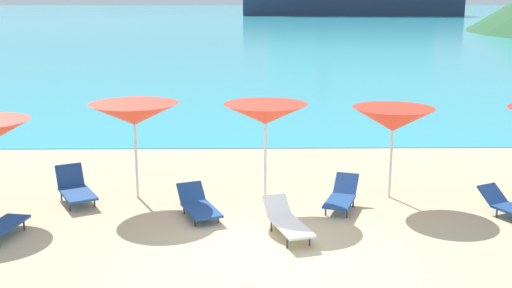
{
  "coord_description": "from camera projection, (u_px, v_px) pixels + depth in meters",
  "views": [
    {
      "loc": [
        -0.47,
        -10.84,
        4.51
      ],
      "look_at": [
        -0.27,
        3.26,
        1.2
      ],
      "focal_mm": 43.47,
      "sensor_mm": 36.0,
      "label": 1
    }
  ],
  "objects": [
    {
      "name": "lounge_chair_5",
      "position": [
        342.0,
        196.0,
        13.58
      ],
      "size": [
        0.99,
        1.54,
        0.65
      ],
      "rotation": [
        0.0,
        0.0,
        -0.35
      ],
      "color": "#1E478C",
      "rests_on": "ground_plane"
    },
    {
      "name": "ground_plane",
      "position": [
        261.0,
        137.0,
        21.35
      ],
      "size": [
        50.0,
        100.0,
        0.3
      ],
      "primitive_type": "cube",
      "color": "beige"
    },
    {
      "name": "lounge_chair_4",
      "position": [
        198.0,
        205.0,
        13.15
      ],
      "size": [
        1.09,
        1.6,
        0.56
      ],
      "rotation": [
        0.0,
        0.0,
        0.38
      ],
      "color": "#1E478C",
      "rests_on": "ground_plane"
    },
    {
      "name": "lounge_chair_8",
      "position": [
        287.0,
        221.0,
        12.06
      ],
      "size": [
        0.97,
        1.74,
        0.6
      ],
      "rotation": [
        0.0,
        0.0,
        0.29
      ],
      "color": "white",
      "rests_on": "ground_plane"
    },
    {
      "name": "umbrella_4",
      "position": [
        393.0,
        120.0,
        14.03
      ],
      "size": [
        1.87,
        1.87,
        2.12
      ],
      "color": "silver",
      "rests_on": "ground_plane"
    },
    {
      "name": "umbrella_3",
      "position": [
        265.0,
        114.0,
        13.68
      ],
      "size": [
        1.93,
        1.93,
        2.26
      ],
      "color": "silver",
      "rests_on": "ground_plane"
    },
    {
      "name": "lounge_chair_3",
      "position": [
        75.0,
        188.0,
        14.05
      ],
      "size": [
        1.23,
        1.58,
        0.75
      ],
      "rotation": [
        0.0,
        0.0,
        0.49
      ],
      "color": "#1E478C",
      "rests_on": "ground_plane"
    },
    {
      "name": "ocean_water",
      "position": [
        248.0,
        11.0,
        233.26
      ],
      "size": [
        650.0,
        440.0,
        0.02
      ],
      "primitive_type": "cube",
      "color": "#38B7CC",
      "rests_on": "ground_plane"
    },
    {
      "name": "umbrella_2",
      "position": [
        134.0,
        114.0,
        13.98
      ],
      "size": [
        2.14,
        2.14,
        2.22
      ],
      "color": "silver",
      "rests_on": "ground_plane"
    }
  ]
}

